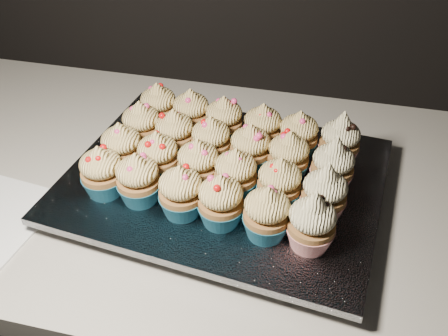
# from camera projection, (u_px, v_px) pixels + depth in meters

# --- Properties ---
(cabinet) EXTENTS (2.40, 0.60, 0.86)m
(cabinet) POSITION_uv_depth(u_px,v_px,m) (161.00, 327.00, 1.13)
(cabinet) COLOR black
(cabinet) RESTS_ON ground
(worktop) EXTENTS (2.44, 0.64, 0.04)m
(worktop) POSITION_uv_depth(u_px,v_px,m) (140.00, 175.00, 0.85)
(worktop) COLOR beige
(worktop) RESTS_ON cabinet
(baking_tray) EXTENTS (0.47, 0.38, 0.02)m
(baking_tray) POSITION_uv_depth(u_px,v_px,m) (224.00, 187.00, 0.78)
(baking_tray) COLOR black
(baking_tray) RESTS_ON worktop
(foil_lining) EXTENTS (0.51, 0.42, 0.01)m
(foil_lining) POSITION_uv_depth(u_px,v_px,m) (224.00, 179.00, 0.77)
(foil_lining) COLOR silver
(foil_lining) RESTS_ON baking_tray
(cupcake_0) EXTENTS (0.06, 0.06, 0.08)m
(cupcake_0) POSITION_uv_depth(u_px,v_px,m) (102.00, 172.00, 0.71)
(cupcake_0) COLOR #1B6482
(cupcake_0) RESTS_ON foil_lining
(cupcake_1) EXTENTS (0.06, 0.06, 0.08)m
(cupcake_1) POSITION_uv_depth(u_px,v_px,m) (138.00, 179.00, 0.70)
(cupcake_1) COLOR #1B6482
(cupcake_1) RESTS_ON foil_lining
(cupcake_2) EXTENTS (0.06, 0.06, 0.08)m
(cupcake_2) POSITION_uv_depth(u_px,v_px,m) (181.00, 192.00, 0.68)
(cupcake_2) COLOR #1B6482
(cupcake_2) RESTS_ON foil_lining
(cupcake_3) EXTENTS (0.06, 0.06, 0.08)m
(cupcake_3) POSITION_uv_depth(u_px,v_px,m) (221.00, 201.00, 0.67)
(cupcake_3) COLOR #1B6482
(cupcake_3) RESTS_ON foil_lining
(cupcake_4) EXTENTS (0.06, 0.06, 0.08)m
(cupcake_4) POSITION_uv_depth(u_px,v_px,m) (267.00, 214.00, 0.65)
(cupcake_4) COLOR #1B6482
(cupcake_4) RESTS_ON foil_lining
(cupcake_5) EXTENTS (0.06, 0.06, 0.10)m
(cupcake_5) POSITION_uv_depth(u_px,v_px,m) (312.00, 223.00, 0.63)
(cupcake_5) COLOR red
(cupcake_5) RESTS_ON foil_lining
(cupcake_6) EXTENTS (0.06, 0.06, 0.08)m
(cupcake_6) POSITION_uv_depth(u_px,v_px,m) (122.00, 148.00, 0.76)
(cupcake_6) COLOR #1B6482
(cupcake_6) RESTS_ON foil_lining
(cupcake_7) EXTENTS (0.06, 0.06, 0.08)m
(cupcake_7) POSITION_uv_depth(u_px,v_px,m) (158.00, 157.00, 0.74)
(cupcake_7) COLOR #1B6482
(cupcake_7) RESTS_ON foil_lining
(cupcake_8) EXTENTS (0.06, 0.06, 0.08)m
(cupcake_8) POSITION_uv_depth(u_px,v_px,m) (198.00, 164.00, 0.73)
(cupcake_8) COLOR #1B6482
(cupcake_8) RESTS_ON foil_lining
(cupcake_9) EXTENTS (0.06, 0.06, 0.08)m
(cupcake_9) POSITION_uv_depth(u_px,v_px,m) (235.00, 174.00, 0.71)
(cupcake_9) COLOR #1B6482
(cupcake_9) RESTS_ON foil_lining
(cupcake_10) EXTENTS (0.06, 0.06, 0.08)m
(cupcake_10) POSITION_uv_depth(u_px,v_px,m) (279.00, 184.00, 0.69)
(cupcake_10) COLOR #1B6482
(cupcake_10) RESTS_ON foil_lining
(cupcake_11) EXTENTS (0.06, 0.06, 0.10)m
(cupcake_11) POSITION_uv_depth(u_px,v_px,m) (324.00, 194.00, 0.67)
(cupcake_11) COLOR red
(cupcake_11) RESTS_ON foil_lining
(cupcake_12) EXTENTS (0.06, 0.06, 0.08)m
(cupcake_12) POSITION_uv_depth(u_px,v_px,m) (142.00, 126.00, 0.81)
(cupcake_12) COLOR #1B6482
(cupcake_12) RESTS_ON foil_lining
(cupcake_13) EXTENTS (0.06, 0.06, 0.08)m
(cupcake_13) POSITION_uv_depth(u_px,v_px,m) (175.00, 134.00, 0.79)
(cupcake_13) COLOR #1B6482
(cupcake_13) RESTS_ON foil_lining
(cupcake_14) EXTENTS (0.06, 0.06, 0.08)m
(cupcake_14) POSITION_uv_depth(u_px,v_px,m) (211.00, 141.00, 0.77)
(cupcake_14) COLOR #1B6482
(cupcake_14) RESTS_ON foil_lining
(cupcake_15) EXTENTS (0.06, 0.06, 0.08)m
(cupcake_15) POSITION_uv_depth(u_px,v_px,m) (250.00, 149.00, 0.76)
(cupcake_15) COLOR #1B6482
(cupcake_15) RESTS_ON foil_lining
(cupcake_16) EXTENTS (0.06, 0.06, 0.08)m
(cupcake_16) POSITION_uv_depth(u_px,v_px,m) (288.00, 157.00, 0.74)
(cupcake_16) COLOR #1B6482
(cupcake_16) RESTS_ON foil_lining
(cupcake_17) EXTENTS (0.06, 0.06, 0.10)m
(cupcake_17) POSITION_uv_depth(u_px,v_px,m) (333.00, 166.00, 0.72)
(cupcake_17) COLOR red
(cupcake_17) RESTS_ON foil_lining
(cupcake_18) EXTENTS (0.06, 0.06, 0.08)m
(cupcake_18) POSITION_uv_depth(u_px,v_px,m) (159.00, 107.00, 0.85)
(cupcake_18) COLOR #1B6482
(cupcake_18) RESTS_ON foil_lining
(cupcake_19) EXTENTS (0.06, 0.06, 0.08)m
(cupcake_19) POSITION_uv_depth(u_px,v_px,m) (191.00, 113.00, 0.84)
(cupcake_19) COLOR #1B6482
(cupcake_19) RESTS_ON foil_lining
(cupcake_20) EXTENTS (0.06, 0.06, 0.08)m
(cupcake_20) POSITION_uv_depth(u_px,v_px,m) (224.00, 121.00, 0.82)
(cupcake_20) COLOR #1B6482
(cupcake_20) RESTS_ON foil_lining
(cupcake_21) EXTENTS (0.06, 0.06, 0.08)m
(cupcake_21) POSITION_uv_depth(u_px,v_px,m) (262.00, 128.00, 0.80)
(cupcake_21) COLOR #1B6482
(cupcake_21) RESTS_ON foil_lining
(cupcake_22) EXTENTS (0.06, 0.06, 0.08)m
(cupcake_22) POSITION_uv_depth(u_px,v_px,m) (298.00, 136.00, 0.78)
(cupcake_22) COLOR #1B6482
(cupcake_22) RESTS_ON foil_lining
(cupcake_23) EXTENTS (0.06, 0.06, 0.10)m
(cupcake_23) POSITION_uv_depth(u_px,v_px,m) (340.00, 141.00, 0.77)
(cupcake_23) COLOR red
(cupcake_23) RESTS_ON foil_lining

